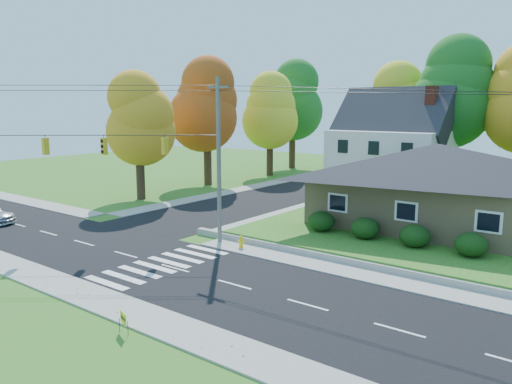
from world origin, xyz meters
The scene contains 18 objects.
ground centered at (0.00, 0.00, 0.00)m, with size 120.00×120.00×0.00m, color #3D7923.
road_main centered at (0.00, 0.00, 0.01)m, with size 90.00×8.00×0.02m, color black.
road_cross centered at (-8.00, 26.00, 0.01)m, with size 8.00×44.00×0.02m, color black.
sidewalk_north centered at (0.00, 5.00, 0.04)m, with size 90.00×2.00×0.08m, color #9C9A90.
sidewalk_south centered at (0.00, -5.00, 0.04)m, with size 90.00×2.00×0.08m, color #9C9A90.
ranch_house centered at (8.00, 16.00, 3.27)m, with size 14.60×10.60×5.40m.
colonial_house centered at (0.04, 28.00, 4.58)m, with size 10.40×8.40×9.60m.
hedge_row centered at (7.50, 9.80, 1.14)m, with size 10.70×1.70×1.27m.
traffic_infrastructure centered at (-0.15, 1.35, 5.15)m, with size 38.10×10.66×10.00m.
tree_lot_0 centered at (-2.00, 34.00, 8.31)m, with size 6.72×6.72×12.51m.
tree_lot_1 centered at (4.00, 33.00, 9.61)m, with size 7.84×7.84×14.60m.
tree_west_0 centered at (-17.00, 12.00, 7.15)m, with size 6.16×6.16×11.47m.
tree_west_1 centered at (-18.00, 22.00, 8.46)m, with size 7.28×7.28×13.56m.
tree_west_2 centered at (-17.00, 32.00, 7.81)m, with size 6.72×6.72×12.51m.
tree_west_3 centered at (-19.00, 40.00, 9.11)m, with size 7.84×7.84×14.60m.
white_car centered at (-8.77, 30.31, 0.66)m, with size 1.36×3.91×1.29m, color silver.
fire_hydrant centered at (0.41, 4.92, 0.38)m, with size 0.45×0.35×0.79m.
yard_sign centered at (4.00, -6.38, 0.59)m, with size 0.62×0.27×0.83m.
Camera 1 is at (18.34, -17.14, 8.24)m, focal length 35.00 mm.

